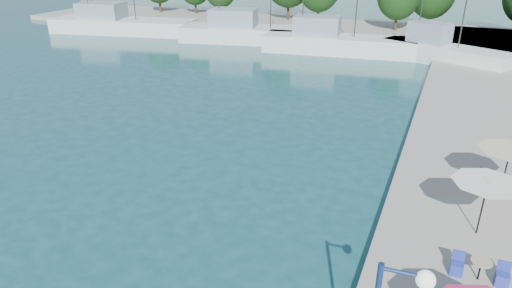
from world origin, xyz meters
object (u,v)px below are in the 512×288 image
at_px(umbrella_white, 487,189).
at_px(umbrella_cream, 509,156).
at_px(trawler_02, 252,33).
at_px(trawler_03, 335,43).
at_px(trawler_01, 120,25).
at_px(trawler_04, 441,52).

xyz_separation_m(umbrella_white, umbrella_cream, (0.97, 3.50, 0.03)).
height_order(trawler_02, trawler_03, same).
bearing_deg(trawler_03, umbrella_cream, -69.31).
height_order(trawler_01, umbrella_cream, trawler_01).
bearing_deg(trawler_02, umbrella_cream, -62.05).
relative_size(trawler_03, trawler_04, 1.30).
height_order(trawler_01, trawler_02, same).
height_order(trawler_01, umbrella_white, trawler_01).
xyz_separation_m(trawler_01, umbrella_white, (42.65, -31.63, 1.52)).
bearing_deg(trawler_04, umbrella_white, -59.15).
bearing_deg(trawler_03, trawler_04, -8.71).
xyz_separation_m(trawler_02, umbrella_white, (24.30, -33.02, 1.52)).
bearing_deg(trawler_04, trawler_03, -156.10).
bearing_deg(trawler_04, umbrella_cream, -56.48).
bearing_deg(trawler_01, trawler_04, -12.31).
xyz_separation_m(trawler_02, umbrella_cream, (25.26, -29.51, 1.55)).
bearing_deg(trawler_04, trawler_01, -155.45).
xyz_separation_m(trawler_03, umbrella_cream, (14.78, -27.86, 1.55)).
bearing_deg(trawler_04, trawler_02, -159.84).
distance_m(trawler_01, umbrella_white, 53.12).
distance_m(trawler_01, trawler_02, 18.40).
height_order(trawler_03, umbrella_white, trawler_03).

